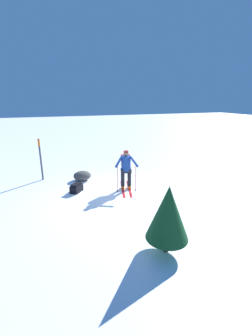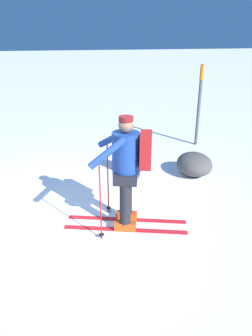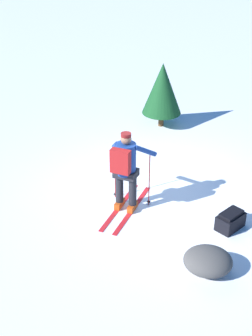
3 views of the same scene
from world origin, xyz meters
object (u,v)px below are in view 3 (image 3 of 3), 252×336
at_px(skier, 126,167).
at_px(dropped_backpack, 230,220).
at_px(pine_tree, 162,89).
at_px(rock_boulder, 208,261).

height_order(skier, dropped_backpack, skier).
bearing_deg(pine_tree, skier, -95.62).
distance_m(skier, dropped_backpack, 2.12).
distance_m(rock_boulder, pine_tree, 5.76).
relative_size(skier, pine_tree, 1.05).
xyz_separation_m(skier, pine_tree, (0.40, 4.02, 0.10)).
bearing_deg(pine_tree, dropped_backpack, -70.37).
distance_m(skier, pine_tree, 4.04).
xyz_separation_m(dropped_backpack, rock_boulder, (-0.42, -1.23, 0.05)).
bearing_deg(dropped_backpack, pine_tree, 109.63).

